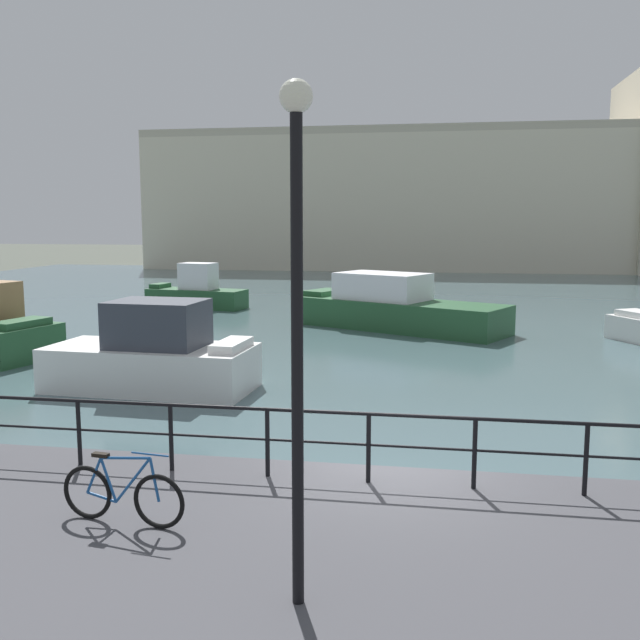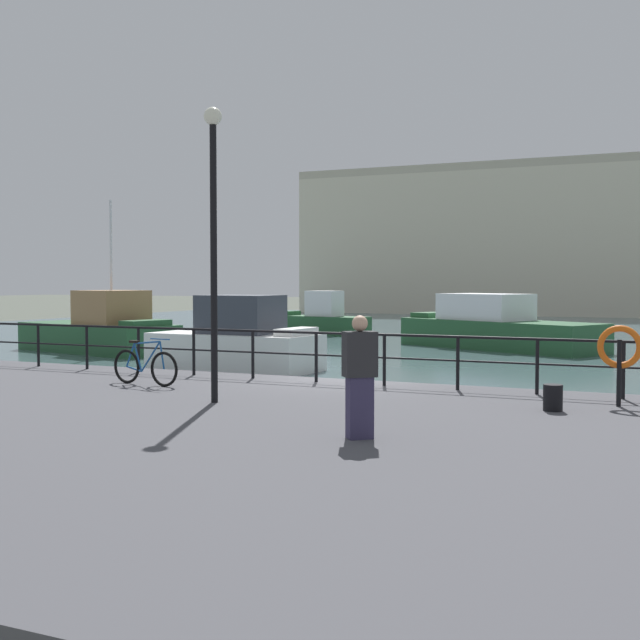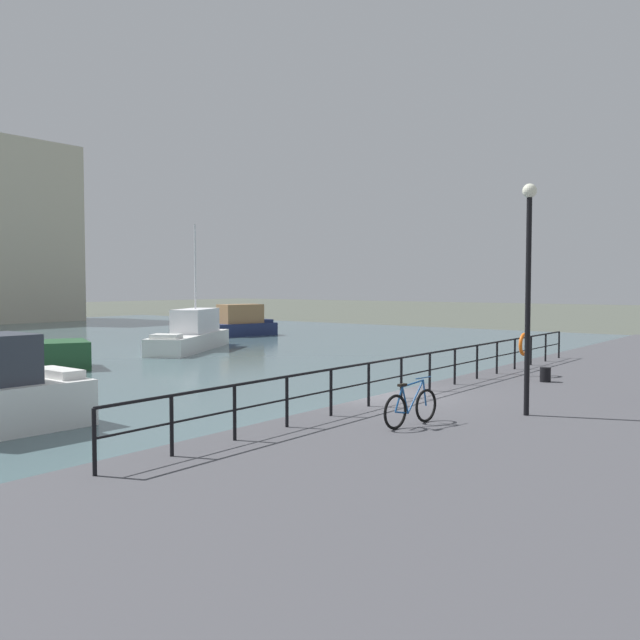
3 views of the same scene
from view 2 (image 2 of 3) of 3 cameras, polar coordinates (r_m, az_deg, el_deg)
name	(u,v)px [view 2 (image 2 of 3)]	position (r m, az deg, el deg)	size (l,w,h in m)	color
ground_plane	(340,419)	(18.61, 1.38, -6.74)	(240.00, 240.00, 0.00)	#4C5147
water_basin	(559,336)	(47.71, 15.93, -1.05)	(80.00, 60.00, 0.01)	#476066
quay_promenade	(168,454)	(12.92, -10.27, -8.99)	(56.00, 13.00, 0.89)	#47474C
moored_blue_motorboat	(101,331)	(36.65, -14.66, -0.70)	(8.09, 4.66, 6.38)	#23512D
moored_small_launch	(237,342)	(28.58, -5.67, -1.49)	(5.89, 2.87, 2.55)	white
moored_green_narrowboat	(495,328)	(38.17, 11.83, -0.52)	(9.85, 6.92, 2.44)	#23512D
moored_cabin_cruiser	(322,320)	(47.24, 0.17, 0.03)	(5.67, 2.73, 2.46)	#23512D
quay_railing	(384,350)	(17.23, 4.40, -2.06)	(21.70, 0.07, 1.08)	black
parked_bicycle	(145,366)	(17.68, -11.82, -3.11)	(1.76, 0.29, 0.98)	black
mooring_bollard	(553,398)	(14.47, 15.56, -5.11)	(0.32, 0.32, 0.44)	black
life_ring_stand	(620,350)	(15.29, 19.72, -1.91)	(0.75, 0.16, 1.40)	black
quay_lamp_post	(213,218)	(14.93, -7.26, 6.92)	(0.32, 0.32, 5.19)	black
standing_person	(360,376)	(11.47, 2.72, -3.81)	(0.52, 0.50, 1.69)	#332D4C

